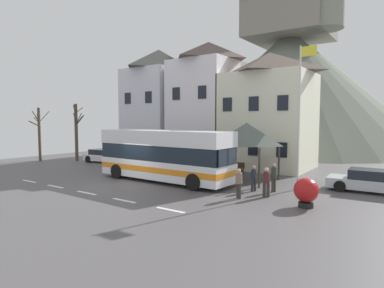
% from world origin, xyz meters
% --- Properties ---
extents(ground_plane, '(40.00, 60.00, 0.07)m').
position_xyz_m(ground_plane, '(0.00, -0.00, -0.03)').
color(ground_plane, '#514E4F').
extents(townhouse_00, '(5.56, 6.34, 11.34)m').
position_xyz_m(townhouse_00, '(-7.54, 12.14, 5.67)').
color(townhouse_00, silver).
rests_on(townhouse_00, ground_plane).
extents(townhouse_01, '(5.53, 6.41, 11.32)m').
position_xyz_m(townhouse_01, '(-1.44, 12.17, 5.66)').
color(townhouse_01, white).
rests_on(townhouse_01, ground_plane).
extents(townhouse_02, '(6.81, 5.99, 9.62)m').
position_xyz_m(townhouse_02, '(4.63, 11.96, 4.81)').
color(townhouse_02, silver).
rests_on(townhouse_02, ground_plane).
extents(hilltop_castle, '(38.33, 38.33, 26.01)m').
position_xyz_m(hilltop_castle, '(-1.12, 34.16, 8.96)').
color(hilltop_castle, slate).
rests_on(hilltop_castle, ground_plane).
extents(transit_bus, '(9.76, 2.79, 3.37)m').
position_xyz_m(transit_bus, '(1.33, 2.27, 1.70)').
color(transit_bus, white).
rests_on(transit_bus, ground_plane).
extents(bus_shelter, '(3.60, 3.60, 3.88)m').
position_xyz_m(bus_shelter, '(5.67, 5.62, 3.12)').
color(bus_shelter, '#473D33').
rests_on(bus_shelter, ground_plane).
extents(parked_car_00, '(3.90, 2.12, 1.25)m').
position_xyz_m(parked_car_00, '(-4.68, 6.70, 0.62)').
color(parked_car_00, navy).
rests_on(parked_car_00, ground_plane).
extents(parked_car_01, '(4.62, 2.04, 1.27)m').
position_xyz_m(parked_car_01, '(13.05, 6.46, 0.63)').
color(parked_car_01, silver).
rests_on(parked_car_01, ground_plane).
extents(parked_car_02, '(4.33, 2.29, 1.24)m').
position_xyz_m(parked_car_02, '(-9.43, 6.40, 0.62)').
color(parked_car_02, silver).
rests_on(parked_car_02, ground_plane).
extents(pedestrian_00, '(0.35, 0.31, 1.57)m').
position_xyz_m(pedestrian_00, '(8.58, 1.96, 0.83)').
color(pedestrian_00, '#38332D').
rests_on(pedestrian_00, ground_plane).
extents(pedestrian_01, '(0.30, 0.30, 1.47)m').
position_xyz_m(pedestrian_01, '(7.46, 2.85, 0.83)').
color(pedestrian_01, '#2D2D38').
rests_on(pedestrian_01, ground_plane).
extents(pedestrian_02, '(0.35, 0.35, 1.56)m').
position_xyz_m(pedestrian_02, '(7.55, 0.83, 0.91)').
color(pedestrian_02, '#38332D').
rests_on(pedestrian_02, ground_plane).
extents(pedestrian_03, '(0.29, 0.33, 1.61)m').
position_xyz_m(pedestrian_03, '(8.46, 3.34, 0.89)').
color(pedestrian_03, '#38332D').
rests_on(pedestrian_03, ground_plane).
extents(public_bench, '(1.64, 0.48, 0.87)m').
position_xyz_m(public_bench, '(3.70, 7.63, 0.47)').
color(public_bench, brown).
rests_on(public_bench, ground_plane).
extents(flagpole, '(0.95, 0.10, 8.25)m').
position_xyz_m(flagpole, '(9.43, 4.79, 4.71)').
color(flagpole, silver).
rests_on(flagpole, ground_plane).
extents(harbour_buoy, '(1.14, 1.14, 1.39)m').
position_xyz_m(harbour_buoy, '(10.89, 1.09, 0.77)').
color(harbour_buoy, black).
rests_on(harbour_buoy, ground_plane).
extents(bare_tree_00, '(1.42, 1.72, 5.61)m').
position_xyz_m(bare_tree_00, '(-12.62, 5.57, 2.92)').
color(bare_tree_00, brown).
rests_on(bare_tree_00, ground_plane).
extents(bare_tree_01, '(1.86, 1.91, 5.24)m').
position_xyz_m(bare_tree_01, '(-15.79, 3.56, 2.81)').
color(bare_tree_01, brown).
rests_on(bare_tree_01, ground_plane).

